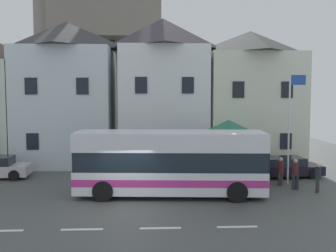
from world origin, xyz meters
TOP-DOWN VIEW (x-y plane):
  - ground_plane at (0.00, -0.00)m, footprint 40.00×60.00m
  - townhouse_01 at (-4.95, 12.18)m, footprint 6.67×6.42m
  - townhouse_02 at (2.12, 12.12)m, footprint 6.21×6.31m
  - townhouse_03 at (8.75, 12.46)m, footprint 6.64×6.99m
  - hilltop_castle at (-3.98, 34.44)m, footprint 38.88×38.88m
  - transit_bus at (2.15, 2.35)m, footprint 9.65×3.17m
  - bus_shelter at (5.82, 5.91)m, footprint 3.60×3.60m
  - parked_car_01 at (9.44, 6.55)m, footprint 4.60×2.26m
  - pedestrian_00 at (8.47, 4.25)m, footprint 0.34×0.34m
  - pedestrian_01 at (6.27, 4.35)m, footprint 0.33×0.32m
  - pedestrian_02 at (9.90, 2.61)m, footprint 0.32×0.32m
  - pedestrian_03 at (8.97, 3.30)m, footprint 0.39×0.30m
  - public_bench at (5.12, 8.40)m, footprint 1.62×0.48m
  - flagpole at (9.17, 4.78)m, footprint 0.95×0.10m

SIDE VIEW (x-z plane):
  - ground_plane at x=0.00m, z-range -0.06..0.00m
  - public_bench at x=5.12m, z-range 0.04..0.91m
  - parked_car_01 at x=9.44m, z-range 0.00..1.22m
  - pedestrian_01 at x=6.27m, z-range 0.02..1.62m
  - pedestrian_02 at x=9.90m, z-range 0.07..1.62m
  - pedestrian_03 at x=8.97m, z-range 0.03..1.70m
  - pedestrian_00 at x=8.47m, z-range 0.09..1.69m
  - transit_bus at x=2.15m, z-range 0.01..3.28m
  - bus_shelter at x=5.82m, z-range 1.18..4.79m
  - flagpole at x=9.17m, z-range 0.54..6.84m
  - townhouse_03 at x=8.75m, z-range 0.00..9.84m
  - townhouse_01 at x=-4.95m, z-range 0.00..10.36m
  - townhouse_02 at x=2.12m, z-range 0.00..10.66m
  - hilltop_castle at x=-3.98m, z-range -3.57..17.44m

